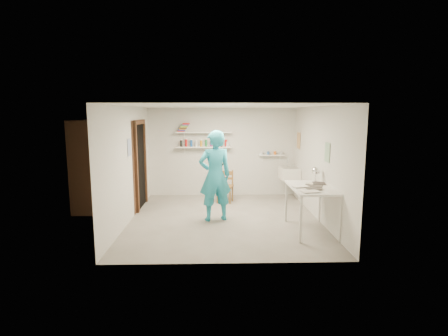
{
  "coord_description": "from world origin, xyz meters",
  "views": [
    {
      "loc": [
        -0.21,
        -7.25,
        2.26
      ],
      "look_at": [
        0.0,
        0.4,
        1.05
      ],
      "focal_mm": 28.0,
      "sensor_mm": 36.0,
      "label": 1
    }
  ],
  "objects_px": {
    "wooden_chair": "(225,186)",
    "work_table": "(311,209)",
    "belfast_sink": "(289,173)",
    "man": "(215,176)",
    "wall_clock": "(218,159)",
    "desk_lamp": "(316,171)"
  },
  "relations": [
    {
      "from": "belfast_sink",
      "to": "wooden_chair",
      "type": "xyz_separation_m",
      "value": [
        -1.7,
        -0.27,
        -0.29
      ]
    },
    {
      "from": "wall_clock",
      "to": "wooden_chair",
      "type": "height_order",
      "value": "wall_clock"
    },
    {
      "from": "belfast_sink",
      "to": "wall_clock",
      "type": "xyz_separation_m",
      "value": [
        -1.89,
        -1.54,
        0.57
      ]
    },
    {
      "from": "work_table",
      "to": "desk_lamp",
      "type": "relative_size",
      "value": 8.0
    },
    {
      "from": "belfast_sink",
      "to": "wall_clock",
      "type": "height_order",
      "value": "wall_clock"
    },
    {
      "from": "man",
      "to": "desk_lamp",
      "type": "relative_size",
      "value": 11.64
    },
    {
      "from": "work_table",
      "to": "man",
      "type": "bearing_deg",
      "value": 157.24
    },
    {
      "from": "man",
      "to": "work_table",
      "type": "relative_size",
      "value": 1.46
    },
    {
      "from": "man",
      "to": "wall_clock",
      "type": "xyz_separation_m",
      "value": [
        0.06,
        0.21,
        0.32
      ]
    },
    {
      "from": "man",
      "to": "wooden_chair",
      "type": "xyz_separation_m",
      "value": [
        0.25,
        1.49,
        -0.54
      ]
    },
    {
      "from": "man",
      "to": "desk_lamp",
      "type": "bearing_deg",
      "value": 157.64
    },
    {
      "from": "belfast_sink",
      "to": "wall_clock",
      "type": "relative_size",
      "value": 1.75
    },
    {
      "from": "wooden_chair",
      "to": "work_table",
      "type": "bearing_deg",
      "value": -40.84
    },
    {
      "from": "wooden_chair",
      "to": "wall_clock",
      "type": "bearing_deg",
      "value": -84.56
    },
    {
      "from": "wall_clock",
      "to": "wooden_chair",
      "type": "distance_m",
      "value": 1.55
    },
    {
      "from": "man",
      "to": "desk_lamp",
      "type": "xyz_separation_m",
      "value": [
        2.06,
        -0.25,
        0.14
      ]
    },
    {
      "from": "belfast_sink",
      "to": "desk_lamp",
      "type": "height_order",
      "value": "desk_lamp"
    },
    {
      "from": "work_table",
      "to": "desk_lamp",
      "type": "distance_m",
      "value": 0.87
    },
    {
      "from": "man",
      "to": "wooden_chair",
      "type": "distance_m",
      "value": 1.6
    },
    {
      "from": "wooden_chair",
      "to": "work_table",
      "type": "relative_size",
      "value": 0.63
    },
    {
      "from": "belfast_sink",
      "to": "work_table",
      "type": "height_order",
      "value": "work_table"
    },
    {
      "from": "belfast_sink",
      "to": "man",
      "type": "xyz_separation_m",
      "value": [
        -1.95,
        -1.76,
        0.26
      ]
    }
  ]
}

